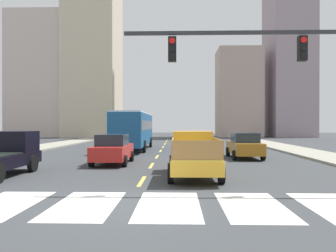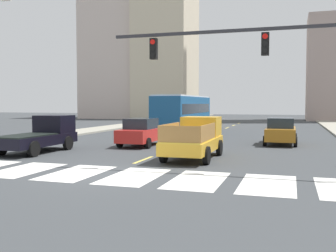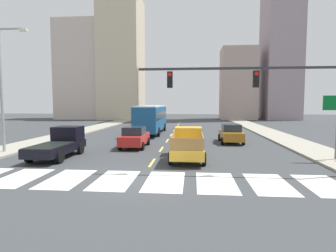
% 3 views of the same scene
% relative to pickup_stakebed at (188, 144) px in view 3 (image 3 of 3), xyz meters
% --- Properties ---
extents(ground_plane, '(160.00, 160.00, 0.00)m').
position_rel_pickup_stakebed_xyz_m(ground_plane, '(-2.16, -5.49, -0.94)').
color(ground_plane, '#393C3F').
extents(sidewalk_right, '(3.30, 110.00, 0.15)m').
position_rel_pickup_stakebed_xyz_m(sidewalk_right, '(9.46, 12.51, -0.86)').
color(sidewalk_right, '#9B9686').
rests_on(sidewalk_right, ground).
extents(sidewalk_left, '(3.30, 110.00, 0.15)m').
position_rel_pickup_stakebed_xyz_m(sidewalk_left, '(-13.77, 12.51, -0.86)').
color(sidewalk_left, '#9B9686').
rests_on(sidewalk_left, ground).
extents(crosswalk_stripe_1, '(1.78, 3.51, 0.01)m').
position_rel_pickup_stakebed_xyz_m(crosswalk_stripe_1, '(-8.07, -5.49, -0.93)').
color(crosswalk_stripe_1, silver).
rests_on(crosswalk_stripe_1, ground).
extents(crosswalk_stripe_2, '(1.78, 3.51, 0.01)m').
position_rel_pickup_stakebed_xyz_m(crosswalk_stripe_2, '(-5.71, -5.49, -0.93)').
color(crosswalk_stripe_2, silver).
rests_on(crosswalk_stripe_2, ground).
extents(crosswalk_stripe_3, '(1.78, 3.51, 0.01)m').
position_rel_pickup_stakebed_xyz_m(crosswalk_stripe_3, '(-3.34, -5.49, -0.93)').
color(crosswalk_stripe_3, silver).
rests_on(crosswalk_stripe_3, ground).
extents(crosswalk_stripe_4, '(1.78, 3.51, 0.01)m').
position_rel_pickup_stakebed_xyz_m(crosswalk_stripe_4, '(-0.97, -5.49, -0.93)').
color(crosswalk_stripe_4, silver).
rests_on(crosswalk_stripe_4, ground).
extents(crosswalk_stripe_5, '(1.78, 3.51, 0.01)m').
position_rel_pickup_stakebed_xyz_m(crosswalk_stripe_5, '(1.40, -5.49, -0.93)').
color(crosswalk_stripe_5, silver).
rests_on(crosswalk_stripe_5, ground).
extents(crosswalk_stripe_6, '(1.78, 3.51, 0.01)m').
position_rel_pickup_stakebed_xyz_m(crosswalk_stripe_6, '(3.76, -5.49, -0.93)').
color(crosswalk_stripe_6, silver).
rests_on(crosswalk_stripe_6, ground).
extents(crosswalk_stripe_7, '(1.78, 3.51, 0.01)m').
position_rel_pickup_stakebed_xyz_m(crosswalk_stripe_7, '(6.13, -5.49, -0.93)').
color(crosswalk_stripe_7, silver).
rests_on(crosswalk_stripe_7, ground).
extents(lane_dash_0, '(0.16, 2.40, 0.01)m').
position_rel_pickup_stakebed_xyz_m(lane_dash_0, '(-2.16, -1.49, -0.93)').
color(lane_dash_0, '#E5C852').
rests_on(lane_dash_0, ground).
extents(lane_dash_1, '(0.16, 2.40, 0.01)m').
position_rel_pickup_stakebed_xyz_m(lane_dash_1, '(-2.16, 3.51, -0.93)').
color(lane_dash_1, '#E5C852').
rests_on(lane_dash_1, ground).
extents(lane_dash_2, '(0.16, 2.40, 0.01)m').
position_rel_pickup_stakebed_xyz_m(lane_dash_2, '(-2.16, 8.51, -0.93)').
color(lane_dash_2, '#E5C852').
rests_on(lane_dash_2, ground).
extents(lane_dash_3, '(0.16, 2.40, 0.01)m').
position_rel_pickup_stakebed_xyz_m(lane_dash_3, '(-2.16, 13.51, -0.93)').
color(lane_dash_3, '#E5C852').
rests_on(lane_dash_3, ground).
extents(lane_dash_4, '(0.16, 2.40, 0.01)m').
position_rel_pickup_stakebed_xyz_m(lane_dash_4, '(-2.16, 18.51, -0.93)').
color(lane_dash_4, '#E5C852').
rests_on(lane_dash_4, ground).
extents(lane_dash_5, '(0.16, 2.40, 0.01)m').
position_rel_pickup_stakebed_xyz_m(lane_dash_5, '(-2.16, 23.51, -0.93)').
color(lane_dash_5, '#E5C852').
rests_on(lane_dash_5, ground).
extents(lane_dash_6, '(0.16, 2.40, 0.01)m').
position_rel_pickup_stakebed_xyz_m(lane_dash_6, '(-2.16, 28.51, -0.93)').
color(lane_dash_6, '#E5C852').
rests_on(lane_dash_6, ground).
extents(lane_dash_7, '(0.16, 2.40, 0.01)m').
position_rel_pickup_stakebed_xyz_m(lane_dash_7, '(-2.16, 33.51, -0.93)').
color(lane_dash_7, '#E5C852').
rests_on(lane_dash_7, ground).
extents(pickup_stakebed, '(2.18, 5.20, 1.96)m').
position_rel_pickup_stakebed_xyz_m(pickup_stakebed, '(0.00, 0.00, 0.00)').
color(pickup_stakebed, gold).
rests_on(pickup_stakebed, ground).
extents(pickup_dark, '(2.18, 5.20, 1.96)m').
position_rel_pickup_stakebed_xyz_m(pickup_dark, '(-8.66, -0.15, -0.02)').
color(pickup_dark, black).
rests_on(pickup_dark, ground).
extents(city_bus, '(2.72, 10.80, 3.32)m').
position_rel_pickup_stakebed_xyz_m(city_bus, '(-4.63, 14.71, 1.02)').
color(city_bus, '#195185').
rests_on(city_bus, ground).
extents(sedan_far, '(2.02, 4.40, 1.72)m').
position_rel_pickup_stakebed_xyz_m(sedan_far, '(-4.44, 4.19, -0.08)').
color(sedan_far, red).
rests_on(sedan_far, ground).
extents(sedan_mid, '(2.02, 4.40, 1.72)m').
position_rel_pickup_stakebed_xyz_m(sedan_mid, '(3.81, 7.64, -0.08)').
color(sedan_mid, '#A2671A').
rests_on(sedan_mid, ground).
extents(traffic_signal_gantry, '(11.04, 0.27, 6.00)m').
position_rel_pickup_stakebed_xyz_m(traffic_signal_gantry, '(4.76, -3.55, 3.34)').
color(traffic_signal_gantry, '#2D2D33').
rests_on(traffic_signal_gantry, ground).
extents(streetlight_left, '(2.20, 0.28, 9.00)m').
position_rel_pickup_stakebed_xyz_m(streetlight_left, '(-13.14, 0.66, 4.03)').
color(streetlight_left, gray).
rests_on(streetlight_left, ground).
extents(block_mid_left, '(10.73, 8.09, 22.16)m').
position_rel_pickup_stakebed_xyz_m(block_mid_left, '(-25.26, 45.00, 10.14)').
color(block_mid_left, beige).
rests_on(block_mid_left, ground).
extents(block_mid_right, '(8.93, 10.42, 27.29)m').
position_rel_pickup_stakebed_xyz_m(block_mid_right, '(-15.98, 45.12, 12.71)').
color(block_mid_right, beige).
rests_on(block_mid_right, ground).
extents(block_low_left, '(7.63, 7.16, 15.77)m').
position_rel_pickup_stakebed_xyz_m(block_low_left, '(10.36, 45.84, 6.95)').
color(block_low_left, '#AD968D').
rests_on(block_low_left, ground).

